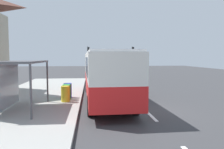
{
  "coord_description": "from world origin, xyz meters",
  "views": [
    {
      "loc": [
        -2.69,
        -11.72,
        2.88
      ],
      "look_at": [
        -1.0,
        5.91,
        1.5
      ],
      "focal_mm": 36.29,
      "sensor_mm": 36.0,
      "label": 1
    }
  ],
  "objects_px": {
    "white_van": "(125,68)",
    "recycling_bin_blue": "(68,90)",
    "recycling_bin_green": "(67,92)",
    "bus": "(105,73)",
    "sedan_near": "(114,67)",
    "sedan_far": "(118,69)",
    "traffic_light_far_side": "(88,55)",
    "traffic_light_near_side": "(133,55)",
    "bus_shelter": "(17,72)",
    "recycling_bin_yellow": "(65,94)"
  },
  "relations": [
    {
      "from": "recycling_bin_yellow",
      "to": "bus_shelter",
      "type": "bearing_deg",
      "value": -139.37
    },
    {
      "from": "traffic_light_far_side",
      "to": "recycling_bin_yellow",
      "type": "bearing_deg",
      "value": -92.07
    },
    {
      "from": "sedan_near",
      "to": "sedan_far",
      "type": "height_order",
      "value": "same"
    },
    {
      "from": "bus_shelter",
      "to": "sedan_near",
      "type": "bearing_deg",
      "value": 76.27
    },
    {
      "from": "recycling_bin_green",
      "to": "recycling_bin_blue",
      "type": "bearing_deg",
      "value": 90.0
    },
    {
      "from": "traffic_light_near_side",
      "to": "traffic_light_far_side",
      "type": "bearing_deg",
      "value": 174.69
    },
    {
      "from": "white_van",
      "to": "sedan_near",
      "type": "xyz_separation_m",
      "value": [
        0.1,
        15.67,
        -0.55
      ]
    },
    {
      "from": "recycling_bin_yellow",
      "to": "recycling_bin_green",
      "type": "bearing_deg",
      "value": 90.0
    },
    {
      "from": "recycling_bin_green",
      "to": "traffic_light_near_side",
      "type": "bearing_deg",
      "value": 71.52
    },
    {
      "from": "bus",
      "to": "traffic_light_far_side",
      "type": "relative_size",
      "value": 2.27
    },
    {
      "from": "recycling_bin_yellow",
      "to": "recycling_bin_blue",
      "type": "height_order",
      "value": "same"
    },
    {
      "from": "white_van",
      "to": "traffic_light_far_side",
      "type": "bearing_deg",
      "value": 113.07
    },
    {
      "from": "bus",
      "to": "recycling_bin_yellow",
      "type": "distance_m",
      "value": 2.91
    },
    {
      "from": "white_van",
      "to": "recycling_bin_green",
      "type": "relative_size",
      "value": 5.54
    },
    {
      "from": "white_van",
      "to": "recycling_bin_blue",
      "type": "height_order",
      "value": "white_van"
    },
    {
      "from": "recycling_bin_green",
      "to": "bus_shelter",
      "type": "height_order",
      "value": "bus_shelter"
    },
    {
      "from": "recycling_bin_yellow",
      "to": "recycling_bin_blue",
      "type": "distance_m",
      "value": 1.4
    },
    {
      "from": "traffic_light_far_side",
      "to": "bus_shelter",
      "type": "height_order",
      "value": "traffic_light_far_side"
    },
    {
      "from": "sedan_near",
      "to": "bus",
      "type": "bearing_deg",
      "value": -96.97
    },
    {
      "from": "traffic_light_near_side",
      "to": "sedan_far",
      "type": "bearing_deg",
      "value": -132.5
    },
    {
      "from": "recycling_bin_yellow",
      "to": "traffic_light_near_side",
      "type": "bearing_deg",
      "value": 71.93
    },
    {
      "from": "bus",
      "to": "traffic_light_far_side",
      "type": "xyz_separation_m",
      "value": [
        -1.39,
        29.6,
        1.41
      ]
    },
    {
      "from": "sedan_far",
      "to": "traffic_light_far_side",
      "type": "distance_m",
      "value": 7.32
    },
    {
      "from": "recycling_bin_yellow",
      "to": "bus_shelter",
      "type": "height_order",
      "value": "bus_shelter"
    },
    {
      "from": "white_van",
      "to": "traffic_light_far_side",
      "type": "xyz_separation_m",
      "value": [
        -5.3,
        12.44,
        1.91
      ]
    },
    {
      "from": "traffic_light_far_side",
      "to": "recycling_bin_green",
      "type": "bearing_deg",
      "value": -92.11
    },
    {
      "from": "sedan_near",
      "to": "traffic_light_near_side",
      "type": "bearing_deg",
      "value": -51.53
    },
    {
      "from": "white_van",
      "to": "recycling_bin_green",
      "type": "height_order",
      "value": "white_van"
    },
    {
      "from": "traffic_light_far_side",
      "to": "white_van",
      "type": "bearing_deg",
      "value": -66.93
    },
    {
      "from": "recycling_bin_green",
      "to": "recycling_bin_blue",
      "type": "height_order",
      "value": "same"
    },
    {
      "from": "bus",
      "to": "sedan_far",
      "type": "relative_size",
      "value": 2.5
    },
    {
      "from": "sedan_near",
      "to": "traffic_light_far_side",
      "type": "bearing_deg",
      "value": -149.1
    },
    {
      "from": "bus_shelter",
      "to": "recycling_bin_yellow",
      "type": "bearing_deg",
      "value": 40.63
    },
    {
      "from": "bus",
      "to": "sedan_near",
      "type": "height_order",
      "value": "bus"
    },
    {
      "from": "traffic_light_far_side",
      "to": "recycling_bin_blue",
      "type": "bearing_deg",
      "value": -92.16
    },
    {
      "from": "bus_shelter",
      "to": "bus",
      "type": "bearing_deg",
      "value": 31.02
    },
    {
      "from": "sedan_far",
      "to": "bus_shelter",
      "type": "distance_m",
      "value": 29.48
    },
    {
      "from": "bus",
      "to": "recycling_bin_green",
      "type": "relative_size",
      "value": 11.66
    },
    {
      "from": "recycling_bin_blue",
      "to": "traffic_light_far_side",
      "type": "distance_m",
      "value": 29.26
    },
    {
      "from": "traffic_light_near_side",
      "to": "traffic_light_far_side",
      "type": "xyz_separation_m",
      "value": [
        -8.6,
        0.8,
        0.01
      ]
    },
    {
      "from": "sedan_far",
      "to": "sedan_near",
      "type": "bearing_deg",
      "value": 90.02
    },
    {
      "from": "recycling_bin_green",
      "to": "sedan_far",
      "type": "bearing_deg",
      "value": 75.72
    },
    {
      "from": "recycling_bin_blue",
      "to": "traffic_light_near_side",
      "type": "bearing_deg",
      "value": 71.1
    },
    {
      "from": "white_van",
      "to": "recycling_bin_blue",
      "type": "bearing_deg",
      "value": -110.99
    },
    {
      "from": "sedan_near",
      "to": "recycling_bin_yellow",
      "type": "xyz_separation_m",
      "value": [
        -6.5,
        -33.76,
        -0.14
      ]
    },
    {
      "from": "recycling_bin_green",
      "to": "bus",
      "type": "bearing_deg",
      "value": 5.23
    },
    {
      "from": "traffic_light_near_side",
      "to": "sedan_near",
      "type": "bearing_deg",
      "value": 128.47
    },
    {
      "from": "bus",
      "to": "recycling_bin_blue",
      "type": "bearing_deg",
      "value": 169.25
    },
    {
      "from": "traffic_light_far_side",
      "to": "traffic_light_near_side",
      "type": "bearing_deg",
      "value": -5.31
    },
    {
      "from": "sedan_far",
      "to": "traffic_light_far_side",
      "type": "xyz_separation_m",
      "value": [
        -5.4,
        4.29,
        2.46
      ]
    }
  ]
}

